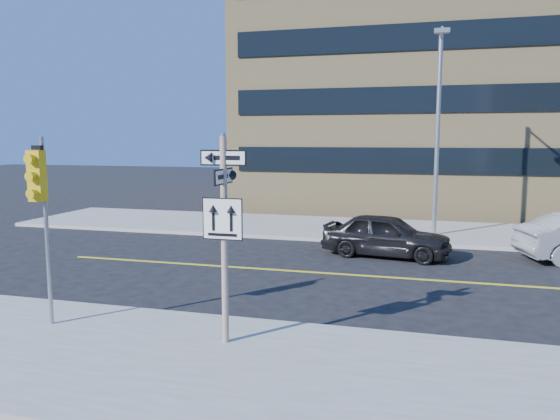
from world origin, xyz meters
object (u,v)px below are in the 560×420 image
(traffic_signal, at_px, (39,191))
(streetlight_a, at_px, (438,122))
(parked_car_a, at_px, (386,235))
(sign_pole, at_px, (224,227))

(traffic_signal, height_order, streetlight_a, streetlight_a)
(parked_car_a, distance_m, streetlight_a, 5.78)
(parked_car_a, bearing_deg, sign_pole, 174.88)
(traffic_signal, relative_size, streetlight_a, 0.50)
(parked_car_a, relative_size, streetlight_a, 0.55)
(traffic_signal, xyz_separation_m, parked_car_a, (6.36, 9.59, -2.28))
(traffic_signal, relative_size, parked_car_a, 0.91)
(parked_car_a, bearing_deg, streetlight_a, -14.19)
(sign_pole, xyz_separation_m, streetlight_a, (4.00, 13.27, 2.32))
(sign_pole, relative_size, traffic_signal, 1.02)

